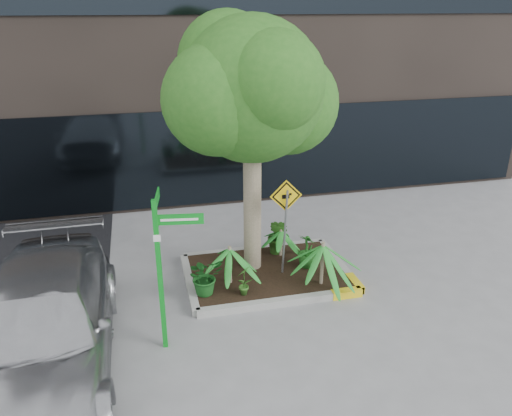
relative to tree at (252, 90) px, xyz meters
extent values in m
plane|color=gray|center=(0.05, -0.58, -3.79)|extent=(80.00, 80.00, 0.00)
cube|color=#9E9E99|center=(0.25, 0.82, -3.71)|extent=(3.20, 0.15, 0.15)
cube|color=#9E9E99|center=(0.25, -1.38, -3.71)|extent=(3.20, 0.15, 0.15)
cube|color=#9E9E99|center=(-1.35, -0.28, -3.71)|extent=(0.15, 2.20, 0.15)
cube|color=#9E9E99|center=(1.85, -0.28, -3.71)|extent=(0.15, 2.20, 0.15)
cube|color=yellow|center=(1.55, -1.38, -3.71)|extent=(0.60, 0.17, 0.15)
cube|color=black|center=(0.25, -0.28, -3.67)|extent=(3.05, 2.05, 0.06)
cylinder|color=tan|center=(0.00, -0.02, -2.11)|extent=(0.36, 0.36, 3.34)
cylinder|color=tan|center=(0.11, -0.02, -0.89)|extent=(0.63, 0.18, 1.09)
sphere|color=#265F1B|center=(0.00, -0.02, 0.00)|extent=(2.68, 2.68, 2.68)
sphere|color=#265F1B|center=(0.78, 0.32, -0.33)|extent=(2.01, 2.01, 2.01)
sphere|color=#265F1B|center=(-0.67, -0.24, -0.11)|extent=(2.01, 2.01, 2.01)
sphere|color=#265F1B|center=(0.23, -0.69, 0.23)|extent=(1.78, 1.78, 1.78)
sphere|color=#265F1B|center=(-0.33, 0.54, 0.45)|extent=(1.90, 1.90, 1.90)
cylinder|color=tan|center=(1.16, -1.02, -3.19)|extent=(0.07, 0.07, 0.90)
cylinder|color=tan|center=(-0.58, -0.56, -3.24)|extent=(0.07, 0.07, 0.79)
cylinder|color=tan|center=(0.71, 0.32, -3.32)|extent=(0.07, 0.07, 0.62)
imported|color=#B8B8BD|center=(-3.75, -2.18, -3.04)|extent=(2.15, 5.19, 1.50)
imported|color=#164F19|center=(-1.10, -0.84, -3.27)|extent=(0.85, 0.85, 0.74)
imported|color=#1D5D1B|center=(1.11, -0.29, -3.27)|extent=(0.57, 0.57, 0.72)
imported|color=#30631E|center=(-0.40, -1.05, -3.33)|extent=(0.45, 0.45, 0.61)
imported|color=#265618|center=(0.66, 0.40, -3.21)|extent=(0.65, 0.65, 0.84)
cube|color=#0E9C22|center=(-1.95, -2.08, -2.48)|extent=(0.08, 0.08, 2.60)
cube|color=#0E9C22|center=(-1.60, -2.13, -1.51)|extent=(0.72, 0.13, 0.17)
cube|color=#0E9C22|center=(-1.90, -1.73, -1.32)|extent=(0.13, 0.72, 0.17)
cube|color=white|center=(-1.60, -2.14, -1.51)|extent=(0.55, 0.09, 0.04)
cube|color=white|center=(-1.91, -1.73, -1.32)|extent=(0.09, 0.55, 0.04)
cube|color=white|center=(-1.95, -2.12, -1.79)|extent=(0.11, 0.02, 0.11)
cylinder|color=slate|center=(0.53, -0.55, -2.70)|extent=(0.05, 0.28, 1.87)
cube|color=yellow|center=(0.53, -0.57, -1.90)|extent=(0.63, 0.03, 0.63)
cube|color=black|center=(0.53, -0.58, -1.90)|extent=(0.56, 0.02, 0.56)
cube|color=yellow|center=(0.53, -0.58, -1.90)|extent=(0.48, 0.01, 0.48)
cube|color=black|center=(0.52, -0.59, -1.91)|extent=(0.15, 0.01, 0.08)
camera|label=1|loc=(-2.08, -9.00, 1.47)|focal=35.00mm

